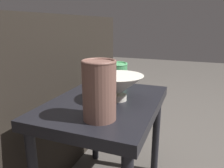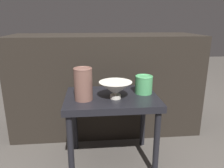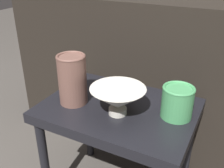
# 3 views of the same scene
# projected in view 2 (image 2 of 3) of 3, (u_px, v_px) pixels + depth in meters

# --- Properties ---
(ground_plane) EXTENTS (8.00, 8.00, 0.00)m
(ground_plane) POSITION_uv_depth(u_px,v_px,m) (112.00, 160.00, 1.49)
(ground_plane) COLOR #4C4742
(table) EXTENTS (0.57, 0.41, 0.47)m
(table) POSITION_uv_depth(u_px,v_px,m) (111.00, 105.00, 1.38)
(table) COLOR black
(table) RESTS_ON ground_plane
(couch_backdrop) EXTENTS (1.51, 0.50, 0.80)m
(couch_backdrop) POSITION_uv_depth(u_px,v_px,m) (106.00, 83.00, 1.86)
(couch_backdrop) COLOR black
(couch_backdrop) RESTS_ON ground_plane
(bowl) EXTENTS (0.20, 0.20, 0.10)m
(bowl) POSITION_uv_depth(u_px,v_px,m) (116.00, 89.00, 1.29)
(bowl) COLOR silver
(bowl) RESTS_ON table
(vase_textured_left) EXTENTS (0.11, 0.11, 0.19)m
(vase_textured_left) POSITION_uv_depth(u_px,v_px,m) (83.00, 84.00, 1.26)
(vase_textured_left) COLOR brown
(vase_textured_left) RESTS_ON table
(vase_colorful_right) EXTENTS (0.11, 0.11, 0.12)m
(vase_colorful_right) POSITION_uv_depth(u_px,v_px,m) (144.00, 84.00, 1.39)
(vase_colorful_right) COLOR #47995B
(vase_colorful_right) RESTS_ON table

